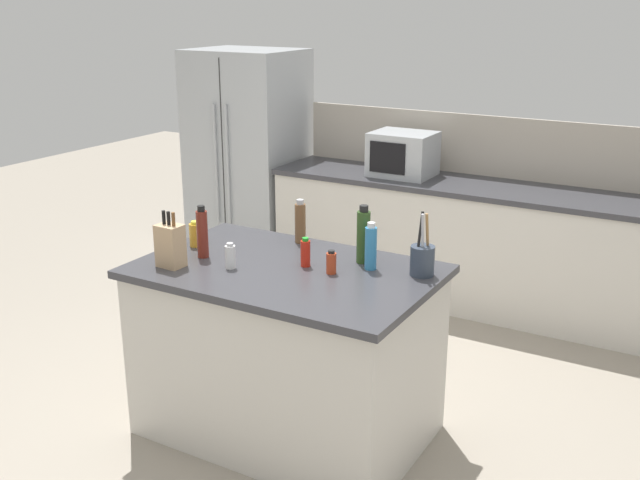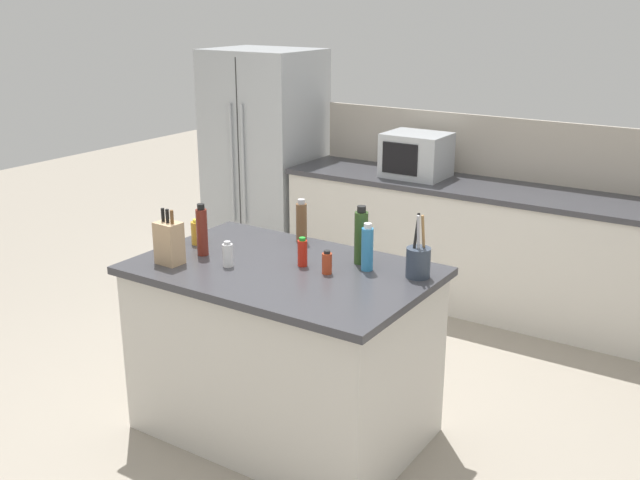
% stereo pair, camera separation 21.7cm
% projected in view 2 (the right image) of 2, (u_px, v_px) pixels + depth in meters
% --- Properties ---
extents(ground_plane, '(14.00, 14.00, 0.00)m').
position_uv_depth(ground_plane, '(285.00, 428.00, 4.09)').
color(ground_plane, gray).
extents(back_counter_run, '(3.25, 0.66, 0.94)m').
position_uv_depth(back_counter_run, '(490.00, 249.00, 5.54)').
color(back_counter_run, beige).
rests_on(back_counter_run, ground_plane).
extents(wall_backsplash, '(3.21, 0.03, 0.46)m').
position_uv_depth(wall_backsplash, '(512.00, 149.00, 5.58)').
color(wall_backsplash, '#B2A899').
rests_on(wall_backsplash, back_counter_run).
extents(kitchen_island, '(1.50, 0.97, 0.94)m').
position_uv_depth(kitchen_island, '(284.00, 350.00, 3.95)').
color(kitchen_island, beige).
rests_on(kitchen_island, ground_plane).
extents(refrigerator, '(0.91, 0.75, 1.84)m').
position_uv_depth(refrigerator, '(265.00, 157.00, 6.55)').
color(refrigerator, '#ADB2B7').
rests_on(refrigerator, ground_plane).
extents(microwave, '(0.46, 0.39, 0.33)m').
position_uv_depth(microwave, '(416.00, 155.00, 5.67)').
color(microwave, '#ADB2B7').
rests_on(microwave, back_counter_run).
extents(knife_block, '(0.13, 0.11, 0.29)m').
position_uv_depth(knife_block, '(169.00, 242.00, 3.82)').
color(knife_block, tan).
rests_on(knife_block, kitchen_island).
extents(utensil_crock, '(0.12, 0.12, 0.32)m').
position_uv_depth(utensil_crock, '(418.00, 261.00, 3.64)').
color(utensil_crock, '#333D4C').
rests_on(utensil_crock, kitchen_island).
extents(hot_sauce_bottle, '(0.05, 0.05, 0.15)m').
position_uv_depth(hot_sauce_bottle, '(302.00, 253.00, 3.80)').
color(hot_sauce_bottle, red).
rests_on(hot_sauce_bottle, kitchen_island).
extents(salt_shaker, '(0.05, 0.05, 0.13)m').
position_uv_depth(salt_shaker, '(228.00, 255.00, 3.80)').
color(salt_shaker, silver).
rests_on(salt_shaker, kitchen_island).
extents(dish_soap_bottle, '(0.06, 0.06, 0.24)m').
position_uv_depth(dish_soap_bottle, '(367.00, 248.00, 3.73)').
color(dish_soap_bottle, '#3384BC').
rests_on(dish_soap_bottle, kitchen_island).
extents(vinegar_bottle, '(0.06, 0.06, 0.28)m').
position_uv_depth(vinegar_bottle, '(202.00, 231.00, 3.95)').
color(vinegar_bottle, maroon).
rests_on(vinegar_bottle, kitchen_island).
extents(olive_oil_bottle, '(0.07, 0.07, 0.31)m').
position_uv_depth(olive_oil_bottle, '(361.00, 236.00, 3.82)').
color(olive_oil_bottle, '#2D4C1E').
rests_on(olive_oil_bottle, kitchen_island).
extents(pepper_grinder, '(0.06, 0.06, 0.25)m').
position_uv_depth(pepper_grinder, '(301.00, 222.00, 4.16)').
color(pepper_grinder, brown).
rests_on(pepper_grinder, kitchen_island).
extents(spice_jar_paprika, '(0.05, 0.05, 0.12)m').
position_uv_depth(spice_jar_paprika, '(327.00, 263.00, 3.70)').
color(spice_jar_paprika, '#B73D1E').
rests_on(spice_jar_paprika, kitchen_island).
extents(honey_jar, '(0.07, 0.07, 0.14)m').
position_uv_depth(honey_jar, '(198.00, 232.00, 4.14)').
color(honey_jar, gold).
rests_on(honey_jar, kitchen_island).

